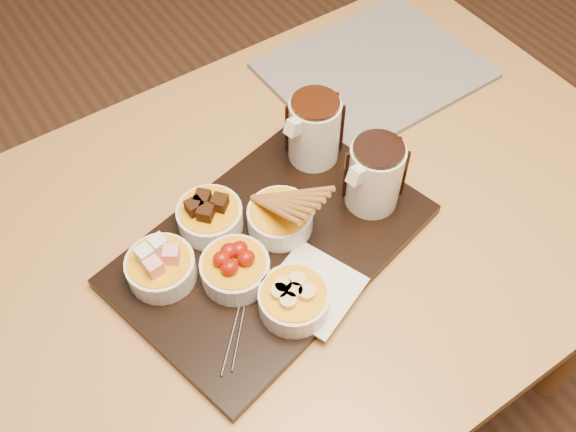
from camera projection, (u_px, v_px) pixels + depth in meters
ground at (295, 394)px, 1.62m from camera, size 5.00×5.00×0.00m
dining_table at (298, 252)px, 1.10m from camera, size 1.20×0.80×0.75m
serving_board at (272, 245)px, 0.97m from camera, size 0.52×0.40×0.02m
napkin at (313, 288)px, 0.92m from camera, size 0.16×0.16×0.00m
bowl_marshmallows at (161, 269)px, 0.92m from camera, size 0.10×0.10×0.04m
bowl_cake at (210, 217)px, 0.97m from camera, size 0.10×0.10×0.04m
bowl_strawberries at (235, 270)px, 0.91m from camera, size 0.10×0.10×0.04m
bowl_biscotti at (280, 219)px, 0.97m from camera, size 0.10×0.10×0.04m
bowl_bananas at (294, 301)px, 0.89m from camera, size 0.10×0.10×0.04m
pitcher_dark_chocolate at (374, 176)px, 0.97m from camera, size 0.10×0.10×0.11m
pitcher_milk_chocolate at (314, 131)px, 1.03m from camera, size 0.10×0.10×0.11m
fondue_skewers at (243, 290)px, 0.91m from camera, size 0.21×0.20×0.01m
newspaper at (374, 70)px, 1.22m from camera, size 0.38×0.31×0.01m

